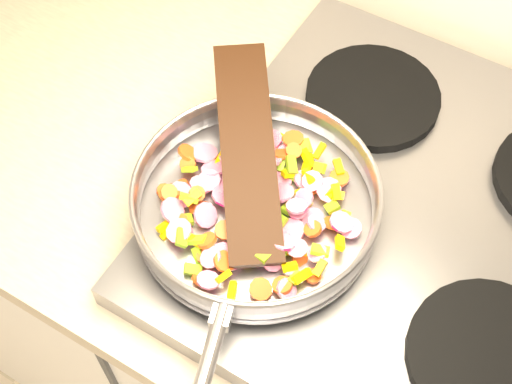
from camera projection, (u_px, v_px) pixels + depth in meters
The scene contains 7 objects.
cooktop at pixel (421, 223), 0.92m from camera, with size 0.60×0.60×0.04m, color #939399.
grate_fl at pixel (274, 246), 0.87m from camera, with size 0.19×0.19×0.02m, color black.
grate_fr at pixel (491, 358), 0.79m from camera, with size 0.19×0.19×0.02m, color black.
grate_bl at pixel (373, 97), 1.01m from camera, with size 0.19×0.19×0.02m, color black.
saute_pan at pixel (256, 201), 0.86m from camera, with size 0.34×0.50×0.05m.
vegetable_heap at pixel (256, 204), 0.87m from camera, with size 0.26×0.27×0.04m.
wooden_spatula at pixel (247, 150), 0.87m from camera, with size 0.29×0.07×0.01m, color black.
Camera 1 is at (-0.64, 1.15, 1.71)m, focal length 50.00 mm.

